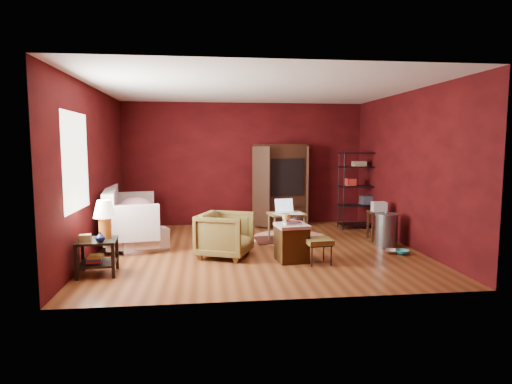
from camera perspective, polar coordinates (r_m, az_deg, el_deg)
room at (r=7.40m, az=-0.11°, el=2.92°), size 5.54×5.04×2.84m
sofa at (r=8.44m, az=-16.20°, el=-3.81°), size 1.35×2.09×0.79m
armchair at (r=7.07m, az=-4.13°, el=-5.42°), size 0.98×1.01×0.81m
pet_bowl_steel at (r=7.69m, az=17.50°, el=-6.89°), size 0.25×0.14×0.25m
pet_bowl_turquoise at (r=7.68m, az=18.92°, el=-7.03°), size 0.23×0.08×0.23m
vase at (r=6.31m, az=-20.07°, el=-5.68°), size 0.15×0.15×0.13m
mug at (r=6.70m, az=4.07°, el=-3.26°), size 0.15×0.13×0.13m
side_table at (r=6.51m, az=-19.96°, el=-4.77°), size 0.58×0.58×1.05m
sofa_cushions at (r=8.42m, az=-16.58°, el=-3.36°), size 1.25×2.38×0.95m
hamper at (r=6.84m, az=4.79°, el=-6.64°), size 0.54×0.54×0.68m
footstool at (r=6.73m, az=8.29°, el=-6.61°), size 0.42×0.42×0.40m
rug_round at (r=8.54m, az=4.57°, el=-6.12°), size 1.65×1.65×0.01m
rug_oriental at (r=8.36m, az=3.71°, el=-6.33°), size 1.15×0.80×0.01m
laptop_desk at (r=8.08m, az=4.06°, el=-3.23°), size 0.71×0.59×0.82m
tv_armoire at (r=9.80m, az=3.32°, el=1.17°), size 1.41×1.01×1.86m
wire_shelving at (r=9.69m, az=13.56°, el=0.69°), size 0.83×0.38×1.68m
small_stand at (r=8.59m, az=16.07°, el=-2.53°), size 0.40×0.40×0.75m
trash_can at (r=8.14m, az=16.96°, el=-4.84°), size 0.45×0.45×0.65m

